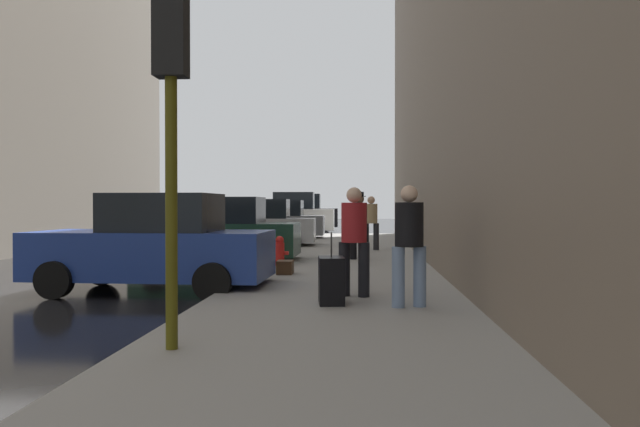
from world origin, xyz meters
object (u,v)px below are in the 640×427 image
rolling_suitcase (331,280)px  duffel_bag (285,267)px  traffic_light (171,86)px  parked_black_suv (300,214)px  parked_white_van (291,215)px  parked_dark_green_sedan (220,233)px  pedestrian_in_red_jacket (354,236)px  pedestrian_in_tan_coat (371,220)px  parked_silver_sedan (258,225)px  parked_gray_coupe (277,222)px  parked_blue_sedan (155,246)px  pedestrian_in_jeans (409,239)px  pedestrian_with_fedora (359,222)px  fire_hydrant (280,251)px

rolling_suitcase → duffel_bag: bearing=106.7°
traffic_light → parked_black_suv: bearing=93.4°
parked_white_van → duffel_bag: size_ratio=10.55×
parked_dark_green_sedan → pedestrian_in_red_jacket: pedestrian_in_red_jacket is taller
pedestrian_in_tan_coat → parked_black_suv: bearing=102.9°
parked_dark_green_sedan → traffic_light: traffic_light is taller
parked_dark_green_sedan → parked_silver_sedan: 5.91m
parked_gray_coupe → pedestrian_in_red_jacket: size_ratio=2.47×
parked_black_suv → parked_gray_coupe: bearing=-90.0°
parked_silver_sedan → duffel_bag: bearing=-76.9°
pedestrian_in_tan_coat → parked_blue_sedan: bearing=-114.4°
parked_blue_sedan → pedestrian_in_tan_coat: size_ratio=2.49×
pedestrian_in_jeans → rolling_suitcase: size_ratio=1.64×
parked_black_suv → duffel_bag: parked_black_suv is taller
pedestrian_in_jeans → pedestrian_in_red_jacket: bearing=129.0°
parked_black_suv → pedestrian_with_fedora: bearing=-80.1°
parked_gray_coupe → traffic_light: bearing=-85.0°
parked_dark_green_sedan → parked_black_suv: bearing=90.0°
parked_blue_sedan → pedestrian_in_tan_coat: pedestrian_in_tan_coat is taller
pedestrian_in_red_jacket → pedestrian_in_jeans: same height
pedestrian_in_red_jacket → fire_hydrant: bearing=110.8°
fire_hydrant → parked_white_van: bearing=95.7°
pedestrian_with_fedora → pedestrian_in_red_jacket: bearing=-90.5°
parked_white_van → fire_hydrant: size_ratio=6.60×
pedestrian_in_red_jacket → pedestrian_with_fedora: (0.05, 6.65, 0.03)m
fire_hydrant → pedestrian_with_fedora: bearing=45.2°
pedestrian_with_fedora → pedestrian_in_jeans: bearing=-84.5°
traffic_light → pedestrian_in_tan_coat: traffic_light is taller
fire_hydrant → pedestrian_in_jeans: 6.33m
parked_black_suv → traffic_light: (1.85, -31.45, 1.73)m
pedestrian_with_fedora → duffel_bag: 3.99m
parked_blue_sedan → rolling_suitcase: parked_blue_sedan is taller
pedestrian_with_fedora → pedestrian_in_tan_coat: size_ratio=1.04×
parked_black_suv → pedestrian_with_fedora: 21.43m
duffel_bag → parked_silver_sedan: bearing=103.1°
fire_hydrant → pedestrian_with_fedora: size_ratio=0.40×
pedestrian_with_fedora → duffel_bag: pedestrian_with_fedora is taller
pedestrian_with_fedora → duffel_bag: (-1.52, -3.59, -0.85)m
fire_hydrant → traffic_light: 8.76m
parked_white_van → duffel_bag: bearing=-83.8°
parked_blue_sedan → fire_hydrant: parked_blue_sedan is taller
parked_white_van → pedestrian_in_jeans: bearing=-79.5°
parked_gray_coupe → pedestrian_with_fedora: 11.47m
traffic_light → rolling_suitcase: (1.44, 2.92, -2.27)m
pedestrian_in_tan_coat → pedestrian_with_fedora: bearing=-95.8°
parked_silver_sedan → parked_black_suv: 15.47m
parked_dark_green_sedan → rolling_suitcase: bearing=-65.2°
parked_dark_green_sedan → duffel_bag: bearing=-57.1°
parked_white_van → parked_black_suv: (-0.00, 4.93, 0.00)m
fire_hydrant → duffel_bag: fire_hydrant is taller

